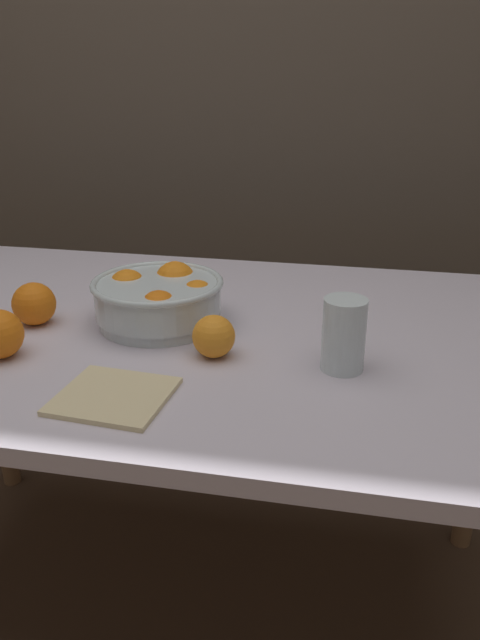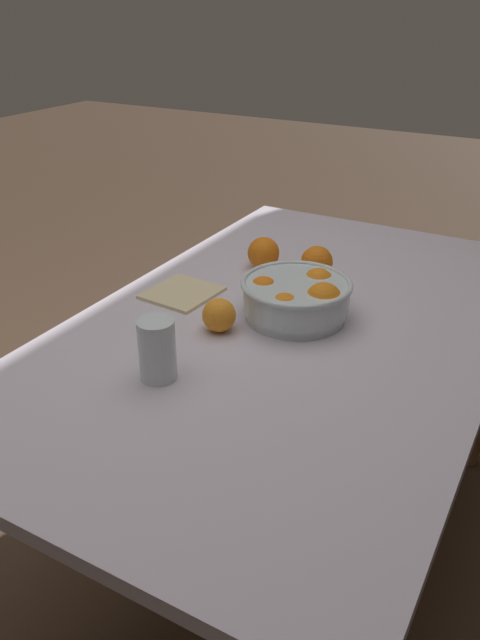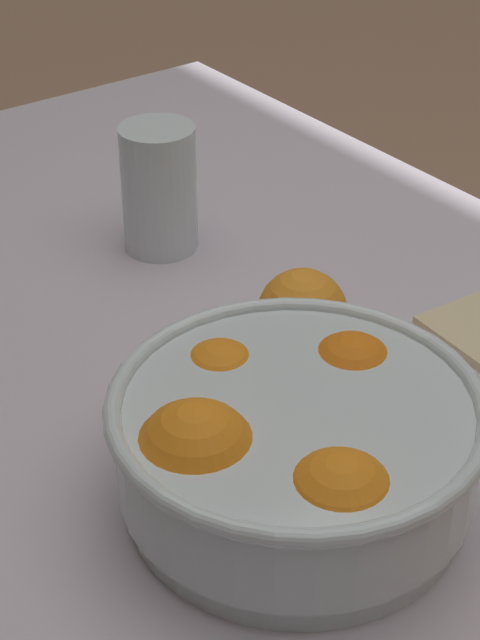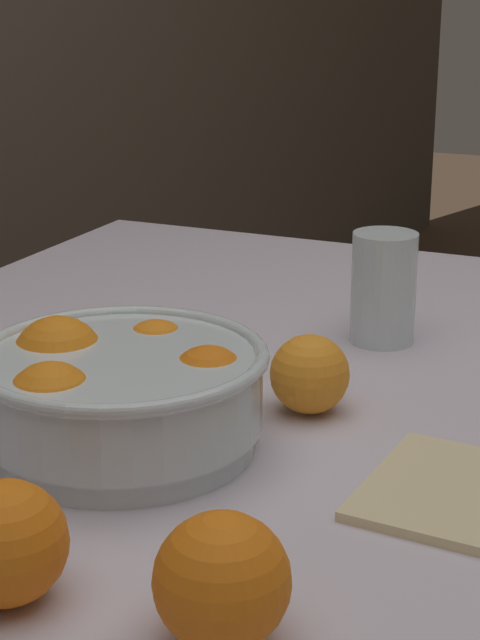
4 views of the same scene
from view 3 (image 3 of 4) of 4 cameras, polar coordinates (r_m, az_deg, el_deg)
dining_table at (r=0.79m, az=1.61°, el=-12.56°), size 1.44×0.87×0.73m
fruit_bowl at (r=0.69m, az=2.58°, el=-6.77°), size 0.25×0.25×0.10m
juice_glass at (r=0.99m, az=-4.33°, el=6.81°), size 0.07×0.07×0.12m
orange_loose_aside at (r=0.85m, az=3.34°, el=0.36°), size 0.07×0.07×0.07m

